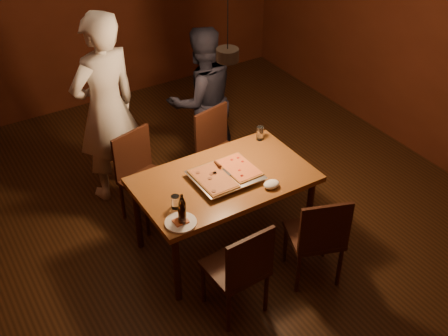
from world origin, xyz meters
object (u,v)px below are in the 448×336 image
dining_table (224,185)px  diner_dark (202,100)px  beer_bottle_a (182,213)px  diner_white (106,109)px  chair_far_left (141,169)px  chair_near_right (319,232)px  pizza_tray (226,177)px  chair_near_left (241,264)px  beer_bottle_b (182,207)px  plate_slice (181,222)px  pendant_lamp (228,54)px  chair_far_right (218,144)px

dining_table → diner_dark: 1.34m
beer_bottle_a → diner_white: 1.63m
chair_far_left → diner_dark: diner_dark is taller
chair_near_right → pizza_tray: chair_near_right is taller
dining_table → chair_near_left: (-0.32, -0.76, -0.14)m
pizza_tray → beer_bottle_b: beer_bottle_b is taller
diner_white → plate_slice: bearing=73.7°
dining_table → chair_near_left: size_ratio=3.09×
chair_near_right → diner_white: diner_white is taller
pendant_lamp → pizza_tray: bearing=-124.7°
chair_far_right → chair_near_left: size_ratio=1.04×
chair_far_left → beer_bottle_b: size_ratio=2.31×
plate_slice → diner_dark: diner_dark is taller
pizza_tray → plate_slice: (-0.59, -0.30, -0.01)m
beer_bottle_b → pendant_lamp: bearing=34.7°
beer_bottle_a → pizza_tray: bearing=28.7°
chair_far_left → diner_white: size_ratio=0.27×
chair_far_left → beer_bottle_b: bearing=68.9°
pizza_tray → beer_bottle_b: bearing=-158.6°
beer_bottle_a → beer_bottle_b: (0.04, 0.06, -0.00)m
plate_slice → chair_far_left: bearing=82.1°
chair_far_left → pizza_tray: 0.94m
beer_bottle_a → diner_white: size_ratio=0.12×
pizza_tray → diner_dark: size_ratio=0.35×
chair_near_left → beer_bottle_b: 0.62m
dining_table → diner_white: diner_white is taller
dining_table → pendant_lamp: 1.12m
chair_far_left → beer_bottle_a: beer_bottle_a is taller
chair_near_left → beer_bottle_a: bearing=120.1°
chair_far_left → pendant_lamp: (0.60, -0.56, 1.22)m
chair_far_left → diner_dark: bearing=-168.8°
chair_near_right → pizza_tray: 0.90m
beer_bottle_b → chair_near_left: bearing=-64.4°
plate_slice → diner_white: bearing=87.5°
dining_table → plate_slice: 0.68m
beer_bottle_a → chair_far_right: bearing=48.1°
chair_far_left → pendant_lamp: pendant_lamp is taller
chair_far_left → diner_white: (-0.08, 0.51, 0.42)m
chair_near_left → beer_bottle_b: (-0.23, 0.48, 0.32)m
chair_far_left → pendant_lamp: size_ratio=0.47×
dining_table → chair_far_left: bearing=119.6°
chair_near_right → beer_bottle_a: (-1.00, 0.44, 0.33)m
dining_table → pendant_lamp: pendant_lamp is taller
dining_table → pizza_tray: (0.00, -0.02, 0.10)m
beer_bottle_a → diner_white: (0.06, 1.62, 0.09)m
chair_near_left → chair_near_right: size_ratio=0.90×
beer_bottle_a → dining_table: bearing=30.5°
chair_near_left → diner_dark: 2.17m
chair_far_right → beer_bottle_a: beer_bottle_a is taller
beer_bottle_b → diner_dark: (1.04, 1.52, -0.08)m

